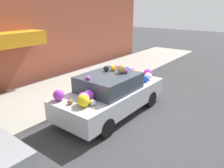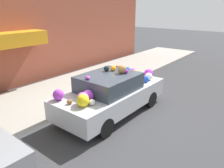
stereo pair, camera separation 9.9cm
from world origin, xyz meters
TOP-DOWN VIEW (x-y plane):
  - ground_plane at (0.00, 0.00)m, footprint 60.00×60.00m
  - sidewalk_curb at (0.00, 2.70)m, footprint 24.00×3.20m
  - building_facade at (-0.06, 4.92)m, footprint 18.00×1.20m
  - fire_hydrant at (2.59, 1.67)m, footprint 0.20×0.20m
  - art_car at (-0.02, -0.04)m, footprint 4.05×1.77m

SIDE VIEW (x-z plane):
  - ground_plane at x=0.00m, z-range 0.00..0.00m
  - sidewalk_curb at x=0.00m, z-range 0.00..0.14m
  - fire_hydrant at x=2.59m, z-range 0.14..0.84m
  - art_car at x=-0.02m, z-range -0.11..1.56m
  - building_facade at x=-0.06m, z-range -0.03..5.50m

